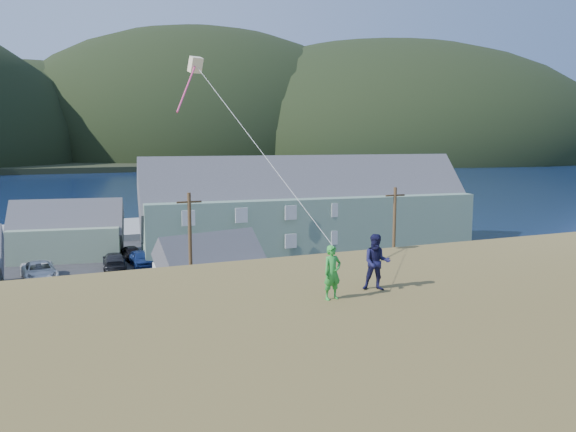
# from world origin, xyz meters

# --- Properties ---
(ground) EXTENTS (900.00, 900.00, 0.00)m
(ground) POSITION_xyz_m (0.00, 0.00, 0.00)
(ground) COLOR #0A1638
(ground) RESTS_ON ground
(grass_strip) EXTENTS (110.00, 8.00, 0.10)m
(grass_strip) POSITION_xyz_m (0.00, -2.00, 0.05)
(grass_strip) COLOR #4C3D19
(grass_strip) RESTS_ON ground
(waterfront_lot) EXTENTS (72.00, 36.00, 0.12)m
(waterfront_lot) POSITION_xyz_m (0.00, 17.00, 0.06)
(waterfront_lot) COLOR #28282B
(waterfront_lot) RESTS_ON ground
(wharf) EXTENTS (26.00, 14.00, 0.90)m
(wharf) POSITION_xyz_m (-6.00, 40.00, 0.45)
(wharf) COLOR gray
(wharf) RESTS_ON ground
(far_shore) EXTENTS (900.00, 320.00, 2.00)m
(far_shore) POSITION_xyz_m (0.00, 330.00, 1.00)
(far_shore) COLOR black
(far_shore) RESTS_ON ground
(far_hills) EXTENTS (760.00, 265.00, 143.00)m
(far_hills) POSITION_xyz_m (35.59, 279.38, 2.00)
(far_hills) COLOR black
(far_hills) RESTS_ON ground
(lodge) EXTENTS (35.80, 12.97, 12.33)m
(lodge) POSITION_xyz_m (16.12, 20.99, 4.74)
(lodge) COLOR slate
(lodge) RESTS_ON waterfront_lot
(shed_white) EXTENTS (8.73, 6.79, 6.17)m
(shed_white) POSITION_xyz_m (1.65, 5.77, 2.38)
(shed_white) COLOR silver
(shed_white) RESTS_ON waterfront_lot
(shed_palegreen_far) EXTENTS (11.61, 7.72, 7.26)m
(shed_palegreen_far) POSITION_xyz_m (-8.02, 25.90, 2.77)
(shed_palegreen_far) COLOR slate
(shed_palegreen_far) RESTS_ON waterfront_lot
(utility_poles) EXTENTS (35.24, 0.24, 8.78)m
(utility_poles) POSITION_xyz_m (-2.62, 1.50, 4.40)
(utility_poles) COLOR #47331E
(utility_poles) RESTS_ON waterfront_lot
(parked_cars) EXTENTS (27.02, 13.44, 1.58)m
(parked_cars) POSITION_xyz_m (-8.43, 19.63, 0.87)
(parked_cars) COLOR silver
(parked_cars) RESTS_ON waterfront_lot
(kite_flyer_green) EXTENTS (0.66, 0.49, 1.67)m
(kite_flyer_green) POSITION_xyz_m (-0.94, -18.79, 8.04)
(kite_flyer_green) COLOR green
(kite_flyer_green) RESTS_ON hillside
(kite_flyer_navy) EXTENTS (1.10, 1.01, 1.83)m
(kite_flyer_navy) POSITION_xyz_m (0.86, -18.39, 8.12)
(kite_flyer_navy) COLOR #16163E
(kite_flyer_navy) RESTS_ON hillside
(kite_rig) EXTENTS (2.04, 3.03, 8.49)m
(kite_rig) POSITION_xyz_m (-3.79, -13.57, 14.47)
(kite_rig) COLOR #FFEFC2
(kite_rig) RESTS_ON ground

